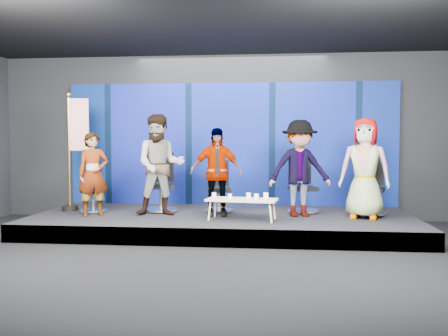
{
  "coord_description": "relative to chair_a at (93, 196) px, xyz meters",
  "views": [
    {
      "loc": [
        1.01,
        -6.67,
        1.69
      ],
      "look_at": [
        0.03,
        2.4,
        1.17
      ],
      "focal_mm": 40.0,
      "sensor_mm": 36.0,
      "label": 1
    }
  ],
  "objects": [
    {
      "name": "mug_a",
      "position": [
        2.43,
        -0.56,
        0.11
      ],
      "size": [
        0.08,
        0.08,
        0.09
      ],
      "primitive_type": "cylinder",
      "color": "white",
      "rests_on": "coffee_table"
    },
    {
      "name": "mug_d",
      "position": [
        3.18,
        -0.73,
        0.11
      ],
      "size": [
        0.08,
        0.08,
        0.1
      ],
      "primitive_type": "cylinder",
      "color": "white",
      "rests_on": "coffee_table"
    },
    {
      "name": "flag_stand",
      "position": [
        -0.4,
        0.17,
        0.92
      ],
      "size": [
        0.52,
        0.31,
        2.32
      ],
      "rotation": [
        0.0,
        0.0,
        0.36
      ],
      "color": "black",
      "rests_on": "riser"
    },
    {
      "name": "chair_b",
      "position": [
        1.3,
        0.23,
        0.07
      ],
      "size": [
        0.76,
        0.76,
        1.15
      ],
      "rotation": [
        0.0,
        0.0,
        0.19
      ],
      "color": "silver",
      "rests_on": "riser"
    },
    {
      "name": "panelist_b",
      "position": [
        1.4,
        -0.28,
        0.62
      ],
      "size": [
        1.02,
        0.86,
        1.86
      ],
      "primitive_type": "imported",
      "rotation": [
        0.0,
        0.0,
        0.19
      ],
      "color": "black",
      "rests_on": "riser"
    },
    {
      "name": "chair_e",
      "position": [
        5.25,
        0.21,
        0.05
      ],
      "size": [
        0.77,
        0.77,
        1.1
      ],
      "rotation": [
        0.0,
        0.0,
        -0.28
      ],
      "color": "silver",
      "rests_on": "riser"
    },
    {
      "name": "mug_c",
      "position": [
        3.04,
        -0.59,
        0.11
      ],
      "size": [
        0.08,
        0.08,
        0.1
      ],
      "primitive_type": "cylinder",
      "color": "white",
      "rests_on": "coffee_table"
    },
    {
      "name": "chair_d",
      "position": [
        4.02,
        0.37,
        0.05
      ],
      "size": [
        0.73,
        0.73,
        1.08
      ],
      "rotation": [
        0.0,
        0.0,
        0.23
      ],
      "color": "silver",
      "rests_on": "riser"
    },
    {
      "name": "riser",
      "position": [
        2.53,
        -0.06,
        -0.46
      ],
      "size": [
        7.0,
        3.0,
        0.3
      ],
      "primitive_type": "cube",
      "color": "black",
      "rests_on": "ground"
    },
    {
      "name": "room_walls",
      "position": [
        2.53,
        -2.56,
        1.82
      ],
      "size": [
        10.02,
        8.02,
        3.51
      ],
      "color": "black",
      "rests_on": "ground"
    },
    {
      "name": "chair_c",
      "position": [
        2.42,
        0.3,
        0.02
      ],
      "size": [
        0.65,
        0.65,
        0.99
      ],
      "rotation": [
        0.0,
        0.0,
        0.17
      ],
      "color": "silver",
      "rests_on": "riser"
    },
    {
      "name": "panelist_c",
      "position": [
        2.42,
        -0.2,
        0.5
      ],
      "size": [
        1.0,
        0.55,
        1.61
      ],
      "primitive_type": "imported",
      "rotation": [
        0.0,
        0.0,
        0.17
      ],
      "color": "black",
      "rests_on": "riser"
    },
    {
      "name": "mug_e",
      "position": [
        3.34,
        -0.62,
        0.12
      ],
      "size": [
        0.09,
        0.09,
        0.1
      ],
      "primitive_type": "cylinder",
      "color": "white",
      "rests_on": "coffee_table"
    },
    {
      "name": "coffee_table",
      "position": [
        2.93,
        -0.65,
        0.03
      ],
      "size": [
        1.27,
        0.67,
        0.37
      ],
      "rotation": [
        0.0,
        0.0,
        -0.14
      ],
      "color": "tan",
      "rests_on": "riser"
    },
    {
      "name": "panelist_a",
      "position": [
        0.19,
        -0.46,
        0.45
      ],
      "size": [
        0.66,
        0.6,
        1.52
      ],
      "primitive_type": "imported",
      "rotation": [
        0.0,
        0.0,
        0.55
      ],
      "color": "black",
      "rests_on": "riser"
    },
    {
      "name": "mug_b",
      "position": [
        2.72,
        -0.66,
        0.11
      ],
      "size": [
        0.07,
        0.07,
        0.08
      ],
      "primitive_type": "cylinder",
      "color": "white",
      "rests_on": "coffee_table"
    },
    {
      "name": "chair_a",
      "position": [
        0.0,
        0.0,
        0.0
      ],
      "size": [
        0.73,
        0.73,
        0.94
      ],
      "rotation": [
        0.0,
        0.0,
        0.55
      ],
      "color": "silver",
      "rests_on": "riser"
    },
    {
      "name": "panelist_d",
      "position": [
        3.94,
        -0.12,
        0.57
      ],
      "size": [
        1.25,
        0.89,
        1.75
      ],
      "primitive_type": "imported",
      "rotation": [
        0.0,
        0.0,
        0.23
      ],
      "color": "black",
      "rests_on": "riser"
    },
    {
      "name": "panelist_e",
      "position": [
        5.07,
        -0.26,
        0.58
      ],
      "size": [
        0.99,
        0.79,
        1.78
      ],
      "primitive_type": "imported",
      "rotation": [
        0.0,
        0.0,
        -0.28
      ],
      "color": "black",
      "rests_on": "riser"
    },
    {
      "name": "backdrop",
      "position": [
        2.53,
        1.39,
        0.99
      ],
      "size": [
        7.0,
        0.08,
        2.6
      ],
      "primitive_type": "cube",
      "color": "#06214F",
      "rests_on": "riser"
    },
    {
      "name": "ground",
      "position": [
        2.53,
        -2.56,
        -0.61
      ],
      "size": [
        10.0,
        10.0,
        0.0
      ],
      "primitive_type": "plane",
      "color": "black",
      "rests_on": "ground"
    }
  ]
}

